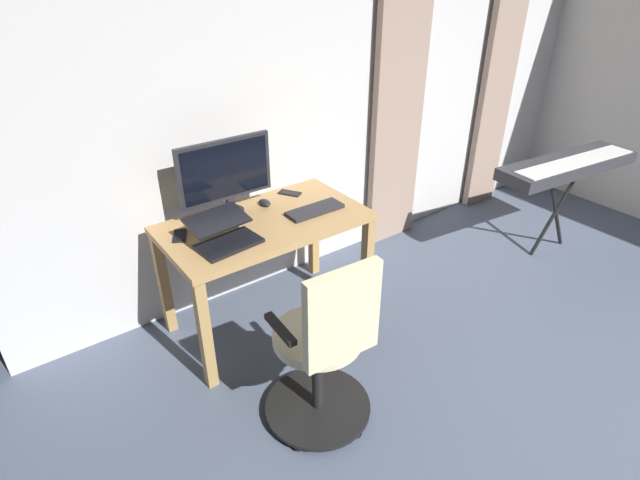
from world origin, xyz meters
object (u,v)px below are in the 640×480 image
desk (265,236)px  cell_phone_face_up (290,193)px  piano_keyboard (568,167)px  computer_mouse (265,203)px  office_chair (325,352)px  computer_monitor (225,172)px  computer_keyboard (315,210)px  cell_phone_by_monitor (180,236)px  laptop (225,235)px

desk → cell_phone_face_up: bearing=-145.5°
piano_keyboard → desk: bearing=-7.5°
computer_mouse → cell_phone_face_up: size_ratio=0.69×
desk → cell_phone_face_up: cell_phone_face_up is taller
office_chair → piano_keyboard: office_chair is taller
computer_monitor → computer_keyboard: bearing=144.3°
computer_keyboard → cell_phone_by_monitor: bearing=-14.0°
office_chair → computer_mouse: (-0.31, -1.05, 0.30)m
office_chair → computer_keyboard: 0.98m
computer_mouse → computer_keyboard: bearing=127.7°
computer_keyboard → computer_mouse: computer_mouse is taller
computer_keyboard → piano_keyboard: (-2.01, 0.48, -0.04)m
office_chair → laptop: bearing=101.5°
desk → laptop: bearing=18.6°
computer_keyboard → computer_monitor: bearing=-35.7°
cell_phone_face_up → computer_keyboard: bearing=55.1°
laptop → cell_phone_face_up: size_ratio=2.53×
desk → piano_keyboard: piano_keyboard is taller
desk → office_chair: (0.20, 0.88, -0.17)m
computer_keyboard → cell_phone_by_monitor: computer_keyboard is taller
office_chair → computer_mouse: size_ratio=10.14×
computer_monitor → computer_mouse: 0.33m
computer_keyboard → cell_phone_face_up: bearing=-93.4°
cell_phone_face_up → cell_phone_by_monitor: bearing=-23.6°
desk → computer_mouse: size_ratio=12.18×
desk → cell_phone_face_up: (-0.33, -0.22, 0.11)m
computer_keyboard → computer_mouse: size_ratio=3.64×
office_chair → computer_mouse: bearing=77.1°
piano_keyboard → office_chair: bearing=13.3°
cell_phone_by_monitor → piano_keyboard: (-2.80, 0.68, -0.03)m
desk → computer_monitor: computer_monitor is taller
computer_monitor → computer_mouse: bearing=168.3°
desk → piano_keyboard: (-2.31, 0.56, 0.08)m
computer_monitor → desk: bearing=118.3°
computer_mouse → computer_monitor: bearing=-11.7°
office_chair → laptop: 0.84m
computer_monitor → piano_keyboard: 2.57m
computer_monitor → cell_phone_face_up: bearing=-179.5°
desk → cell_phone_by_monitor: size_ratio=8.46×
computer_keyboard → computer_mouse: bearing=-52.3°
computer_monitor → cell_phone_by_monitor: computer_monitor is taller
office_chair → desk: bearing=80.5°
computer_keyboard → laptop: (0.62, 0.02, 0.04)m
office_chair → piano_keyboard: bearing=10.6°
laptop → computer_monitor: bearing=-126.5°
computer_monitor → cell_phone_face_up: computer_monitor is taller
cell_phone_by_monitor → laptop: bearing=155.7°
desk → computer_mouse: computer_mouse is taller
computer_monitor → cell_phone_by_monitor: bearing=16.5°
computer_monitor → office_chair: bearing=85.6°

